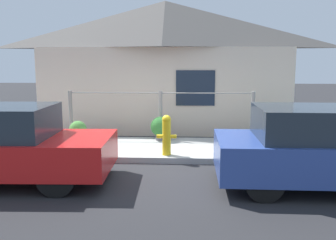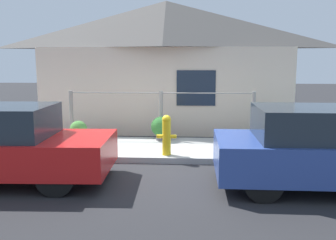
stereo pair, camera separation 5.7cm
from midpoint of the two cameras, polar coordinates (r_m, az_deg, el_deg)
The scene contains 9 objects.
ground_plane at distance 7.99m, azimuth -2.45°, elevation -6.70°, with size 60.00×60.00×0.00m, color #262628.
sidewalk at distance 9.03m, azimuth -1.77°, elevation -4.44°, with size 24.00×2.19×0.13m.
house at distance 11.70m, azimuth -0.59°, elevation 13.52°, with size 7.78×2.23×3.97m.
fence at distance 9.82m, azimuth -1.32°, elevation 1.12°, with size 4.90×0.10×1.26m.
car_right at distance 6.86m, azimuth 22.26°, elevation -4.01°, with size 3.67×1.70×1.39m.
fire_hydrant at distance 8.11m, azimuth -0.42°, elevation -2.17°, with size 0.43×0.19×0.88m.
potted_plant_near_hydrant at distance 9.65m, azimuth -1.35°, elevation -1.11°, with size 0.51×0.51×0.61m.
potted_plant_by_fence at distance 9.60m, azimuth -13.72°, elevation -1.59°, with size 0.43×0.43×0.56m.
potted_plant_corner at distance 9.85m, azimuth 17.48°, elevation -1.17°, with size 0.49×0.49×0.63m.
Camera 1 is at (0.74, -7.66, 2.14)m, focal length 40.00 mm.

